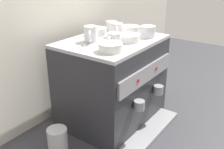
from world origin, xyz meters
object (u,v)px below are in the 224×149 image
object	(u,v)px
ceramic_bowl_1	(130,29)
milk_pitcher	(58,143)
ceramic_cup_2	(114,39)
espresso_machine	(113,81)
ceramic_bowl_0	(111,47)
ceramic_cup_4	(147,31)
ceramic_cup_0	(117,30)
coffee_grinder	(142,64)
ceramic_bowl_2	(97,32)
ceramic_bowl_3	(129,38)
ceramic_cup_1	(112,26)
ceramic_cup_3	(91,34)

from	to	relation	value
ceramic_bowl_1	milk_pitcher	size ratio (longest dim) A/B	0.70
ceramic_cup_2	ceramic_bowl_1	world-z (taller)	ceramic_cup_2
espresso_machine	ceramic_bowl_0	xyz separation A→B (m)	(-0.17, -0.11, 0.27)
ceramic_cup_4	ceramic_bowl_1	distance (m)	0.14
ceramic_cup_4	ceramic_bowl_0	size ratio (longest dim) A/B	1.00
ceramic_cup_0	coffee_grinder	size ratio (longest dim) A/B	0.23
ceramic_cup_0	ceramic_bowl_2	size ratio (longest dim) A/B	0.89
ceramic_bowl_2	milk_pitcher	distance (m)	0.66
ceramic_bowl_0	coffee_grinder	size ratio (longest dim) A/B	0.27
ceramic_bowl_2	coffee_grinder	size ratio (longest dim) A/B	0.26
ceramic_cup_0	ceramic_bowl_0	xyz separation A→B (m)	(-0.24, -0.13, -0.02)
ceramic_bowl_3	milk_pitcher	size ratio (longest dim) A/B	0.79
ceramic_cup_1	ceramic_bowl_3	distance (m)	0.23
ceramic_cup_0	coffee_grinder	xyz separation A→B (m)	(0.38, 0.03, -0.33)
ceramic_cup_3	coffee_grinder	xyz separation A→B (m)	(0.54, -0.02, -0.33)
ceramic_cup_2	milk_pitcher	xyz separation A→B (m)	(-0.36, 0.08, -0.45)
ceramic_cup_3	ceramic_bowl_3	xyz separation A→B (m)	(0.13, -0.16, -0.02)
ceramic_bowl_1	coffee_grinder	distance (m)	0.40
ceramic_cup_4	ceramic_bowl_3	bearing A→B (deg)	163.80
ceramic_bowl_1	coffee_grinder	world-z (taller)	ceramic_bowl_1
ceramic_cup_2	ceramic_bowl_2	bearing A→B (deg)	60.49
ceramic_bowl_0	milk_pitcher	xyz separation A→B (m)	(-0.27, 0.12, -0.44)
ceramic_cup_2	coffee_grinder	size ratio (longest dim) A/B	0.24
espresso_machine	coffee_grinder	world-z (taller)	espresso_machine
ceramic_cup_1	coffee_grinder	world-z (taller)	ceramic_cup_1
ceramic_cup_0	milk_pitcher	distance (m)	0.68
ceramic_cup_4	milk_pitcher	world-z (taller)	ceramic_cup_4
ceramic_cup_1	ceramic_bowl_1	distance (m)	0.11
ceramic_bowl_1	ceramic_bowl_2	world-z (taller)	same
milk_pitcher	ceramic_bowl_1	bearing A→B (deg)	-0.50
ceramic_bowl_1	ceramic_cup_0	bearing A→B (deg)	175.79
ceramic_bowl_0	coffee_grinder	distance (m)	0.71
ceramic_cup_1	coffee_grinder	bearing A→B (deg)	-11.36
ceramic_bowl_0	ceramic_bowl_1	xyz separation A→B (m)	(0.37, 0.12, 0.00)
ceramic_cup_1	ceramic_bowl_0	distance (m)	0.39
espresso_machine	ceramic_cup_4	bearing A→B (deg)	-37.56
ceramic_cup_4	ceramic_bowl_1	size ratio (longest dim) A/B	1.08
ceramic_cup_0	ceramic_bowl_2	bearing A→B (deg)	105.00
ceramic_cup_3	milk_pitcher	bearing A→B (deg)	-170.33
ceramic_bowl_1	milk_pitcher	xyz separation A→B (m)	(-0.64, 0.01, -0.44)
ceramic_bowl_1	milk_pitcher	world-z (taller)	ceramic_bowl_1
ceramic_cup_4	ceramic_bowl_0	xyz separation A→B (m)	(-0.34, 0.01, -0.01)
ceramic_cup_2	ceramic_bowl_1	bearing A→B (deg)	14.83
ceramic_bowl_1	coffee_grinder	xyz separation A→B (m)	(0.25, 0.04, -0.31)
ceramic_cup_3	ceramic_bowl_2	world-z (taller)	ceramic_cup_3
espresso_machine	milk_pitcher	size ratio (longest dim) A/B	3.71
ceramic_bowl_1	ceramic_bowl_3	xyz separation A→B (m)	(-0.17, -0.09, -0.00)
ceramic_cup_0	ceramic_cup_4	bearing A→B (deg)	-55.06
ceramic_bowl_0	ceramic_bowl_1	distance (m)	0.39
ceramic_bowl_3	coffee_grinder	bearing A→B (deg)	18.23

